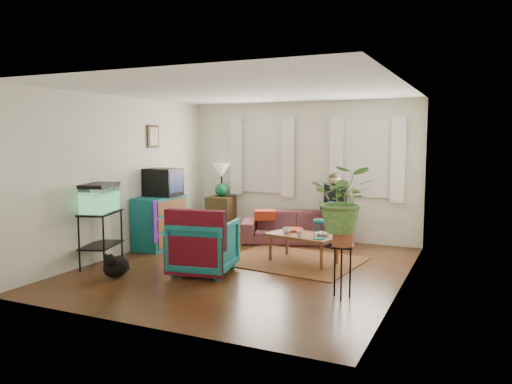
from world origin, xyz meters
The scene contains 31 objects.
floor centered at (0.00, 0.00, 0.00)m, with size 4.50×5.00×0.01m, color #4F2B14.
ceiling centered at (0.00, 0.00, 2.60)m, with size 4.50×5.00×0.01m, color white.
wall_back centered at (0.00, 2.50, 1.30)m, with size 4.50×0.01×2.60m, color silver.
wall_front centered at (0.00, -2.50, 1.30)m, with size 4.50×0.01×2.60m, color silver.
wall_left centered at (-2.25, 0.00, 1.30)m, with size 0.01×5.00×2.60m, color silver.
wall_right centered at (2.25, 0.00, 1.30)m, with size 0.01×5.00×2.60m, color silver.
window_left centered at (-0.80, 2.48, 1.55)m, with size 1.08×0.04×1.38m, color white.
window_right centered at (1.25, 2.48, 1.55)m, with size 1.08×0.04×1.38m, color white.
curtains_left centered at (-0.80, 2.40, 1.55)m, with size 1.36×0.06×1.50m, color white.
curtains_right centered at (1.25, 2.40, 1.55)m, with size 1.36×0.06×1.50m, color white.
picture_frame centered at (-2.21, 0.85, 1.95)m, with size 0.04×0.32×0.40m, color #3D2616.
area_rug centered at (0.49, 0.69, 0.01)m, with size 2.00×1.60×0.01m, color brown.
sofa centered at (0.06, 2.05, 0.39)m, with size 1.97×0.78×0.77m, color brown.
seated_person centered at (0.73, 2.29, 0.59)m, with size 0.49×0.61×1.18m, color black, non-canonical shape.
side_table centered at (-1.65, 2.34, 0.37)m, with size 0.51×0.51×0.74m, color #3D2417.
table_lamp centered at (-1.65, 2.34, 1.06)m, with size 0.38×0.38×0.68m, color white, non-canonical shape.
dresser centered at (-1.99, 0.67, 0.45)m, with size 0.50×1.01×0.91m, color #104E65.
crt_tv centered at (-1.97, 0.77, 1.15)m, with size 0.55×0.50×0.48m, color black.
aquarium_stand centered at (-2.00, -0.80, 0.41)m, with size 0.41×0.74×0.83m, color black.
aquarium centered at (-2.00, -0.80, 1.05)m, with size 0.37×0.68×0.44m, color #7FD899.
black_cat centered at (-1.40, -1.18, 0.19)m, with size 0.29×0.44×0.37m, color black.
armchair centered at (-0.42, -0.47, 0.42)m, with size 0.83×0.77×0.85m, color #105462.
serape_throw centered at (-0.37, -0.79, 0.60)m, with size 0.85×0.20×0.70m, color #9E0A0A.
coffee_table centered at (0.67, 0.68, 0.22)m, with size 1.07×0.58×0.44m, color brown.
cup_a centered at (0.41, 0.65, 0.49)m, with size 0.12×0.12×0.10m, color white.
cup_b centered at (0.68, 0.50, 0.49)m, with size 0.10×0.10×0.09m, color beige.
bowl centered at (0.98, 0.70, 0.47)m, with size 0.21×0.21×0.05m, color white.
snack_tray centered at (0.43, 0.89, 0.46)m, with size 0.33×0.33×0.04m, color #B21414.
birdcage centered at (1.00, 0.45, 0.60)m, with size 0.18×0.18×0.31m, color #115B6B, non-canonical shape.
plant_stand centered at (1.66, -0.75, 0.32)m, with size 0.27×0.27×0.64m, color black.
potted_plant centered at (1.66, -0.75, 1.08)m, with size 0.73×0.63×0.81m, color #599947.
Camera 1 is at (3.16, -6.50, 1.92)m, focal length 35.00 mm.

